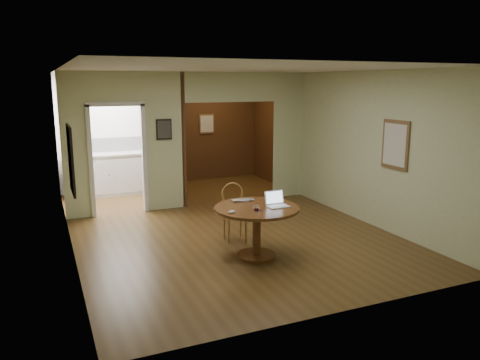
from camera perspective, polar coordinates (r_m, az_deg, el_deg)
name	(u,v)px	position (r m, az deg, el deg)	size (l,w,h in m)	color
floor	(243,243)	(7.46, 0.43, -7.70)	(5.00, 5.00, 0.00)	#4D3216
room_shell	(163,142)	(9.90, -9.34, 4.65)	(5.20, 7.50, 5.00)	silver
dining_table	(257,220)	(6.72, 2.04, -4.91)	(1.21, 1.21, 0.76)	#5B3616
chair	(234,209)	(7.49, -0.76, -3.50)	(0.43, 0.43, 0.93)	#A9833C
open_laptop	(276,202)	(6.72, 4.44, -2.66)	(0.30, 0.26, 0.21)	silver
closed_laptop	(244,201)	(6.93, 0.48, -2.57)	(0.33, 0.21, 0.03)	silver
mouse	(232,212)	(6.34, -1.01, -3.89)	(0.10, 0.05, 0.04)	silver
wine_glass	(256,207)	(6.46, 2.00, -3.32)	(0.09, 0.09, 0.10)	white
pen	(259,211)	(6.46, 2.37, -3.75)	(0.01, 0.01, 0.13)	navy
kitchen_cabinet	(114,174)	(10.93, -15.09, 0.74)	(2.06, 0.60, 0.94)	silver
grocery_bag	(148,144)	(10.97, -11.13, 4.29)	(0.32, 0.27, 0.32)	beige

